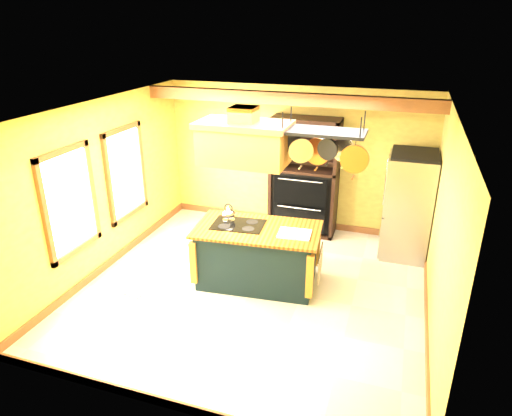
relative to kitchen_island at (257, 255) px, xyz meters
The scene contains 15 objects.
floor 0.50m from the kitchen_island, 88.68° to the right, with size 5.00×5.00×0.00m, color beige.
ceiling 2.24m from the kitchen_island, 88.68° to the right, with size 5.00×5.00×0.00m, color white.
wall_back 2.48m from the kitchen_island, 89.89° to the left, with size 5.00×0.02×2.70m, color gold.
wall_front 2.83m from the kitchen_island, 89.91° to the right, with size 5.00×0.02×2.70m, color gold.
wall_left 2.65m from the kitchen_island, behind, with size 0.02×5.00×2.70m, color gold.
wall_right 2.66m from the kitchen_island, ahead, with size 0.02×5.00×2.70m, color gold.
ceiling_beam 2.61m from the kitchen_island, 89.84° to the left, with size 5.00×0.15×0.20m, color brown.
window_near 2.81m from the kitchen_island, 158.19° to the right, with size 0.06×1.06×1.56m.
window_far 2.66m from the kitchen_island, behind, with size 0.06×1.06×1.56m.
kitchen_island is the anchor object (origin of this frame).
range_hood 1.77m from the kitchen_island, behind, with size 1.29×0.73×0.80m.
pot_rack 2.06m from the kitchen_island, ahead, with size 1.20×0.55×0.75m.
refrigerator 2.74m from the kitchen_island, 39.20° to the left, with size 0.77×0.90×1.77m.
hutch 2.13m from the kitchen_island, 83.52° to the left, with size 1.24×0.56×2.19m.
floor_register 1.95m from the kitchen_island, 150.05° to the right, with size 0.28×0.12×0.01m, color black.
Camera 1 is at (1.91, -5.64, 3.79)m, focal length 32.00 mm.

